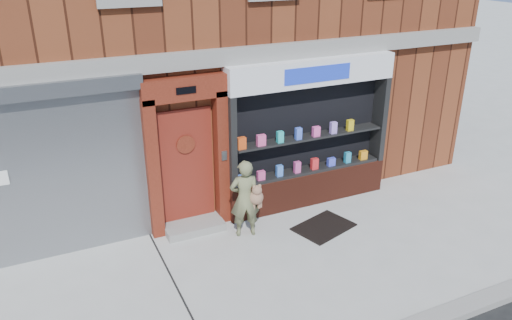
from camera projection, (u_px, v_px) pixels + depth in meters
ground at (270, 268)px, 8.27m from camera, size 80.00×80.00×0.00m
shutter_bay at (51, 162)px, 8.03m from camera, size 3.10×0.30×3.04m
red_door_bay at (187, 156)px, 8.95m from camera, size 1.52×0.58×2.90m
pharmacy_bay at (309, 140)px, 9.91m from camera, size 3.50×0.41×3.00m
woman at (246, 198)px, 8.97m from camera, size 0.63×0.47×1.48m
doormat at (324, 227)px, 9.47m from camera, size 1.26×1.04×0.03m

